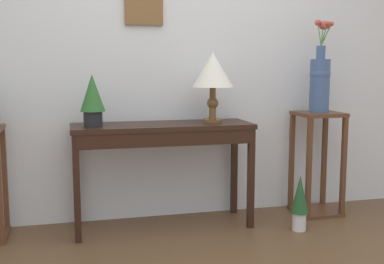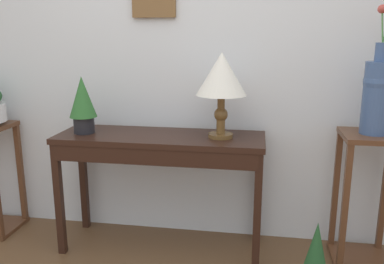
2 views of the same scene
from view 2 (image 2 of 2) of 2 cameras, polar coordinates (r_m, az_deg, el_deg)
name	(u,v)px [view 2 (image 2 of 2)]	position (r m, az deg, el deg)	size (l,w,h in m)	color
back_wall_with_art	(191,34)	(2.77, -0.14, 13.60)	(9.00, 0.13, 2.80)	silver
console_table	(160,152)	(2.58, -4.58, -2.80)	(1.31, 0.44, 0.78)	black
table_lamp	(222,77)	(2.45, 4.17, 7.68)	(0.30, 0.30, 0.52)	brown
potted_plant_on_console	(83,102)	(2.67, -15.11, 4.05)	(0.17, 0.17, 0.36)	black
pedestal_stand_right	(366,200)	(2.72, 23.20, -8.76)	(0.35, 0.35, 0.83)	#56331E
flower_vase_tall_right	(378,89)	(2.56, 24.65, 5.57)	(0.18, 0.17, 0.73)	#3D5684
potted_plant_floor	(316,254)	(2.42, 17.01, -16.01)	(0.13, 0.13, 0.41)	silver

